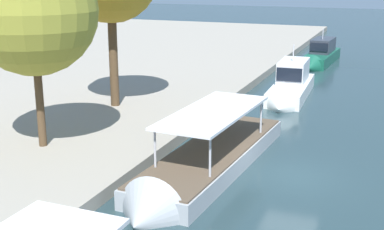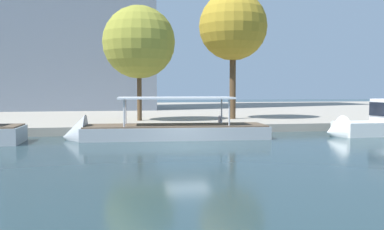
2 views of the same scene
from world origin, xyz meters
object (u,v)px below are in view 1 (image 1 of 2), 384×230
tree_1 (30,10)px  mooring_bollard_0 (180,119)px  motor_yacht_4 (320,57)px  tour_boat_2 (203,168)px  motor_yacht_3 (290,88)px

tree_1 → mooring_bollard_0: bearing=-41.7°
motor_yacht_4 → tour_boat_2: bearing=2.0°
motor_yacht_4 → mooring_bollard_0: size_ratio=14.94×
tour_boat_2 → mooring_bollard_0: tour_boat_2 is taller
mooring_bollard_0 → tour_boat_2: bearing=-147.1°
tour_boat_2 → motor_yacht_4: size_ratio=1.35×
tour_boat_2 → tree_1: tree_1 is taller
motor_yacht_4 → tree_1: size_ratio=1.03×
tour_boat_2 → motor_yacht_3: size_ratio=1.39×
tour_boat_2 → tree_1: (-0.72, 8.23, 6.82)m
mooring_bollard_0 → tree_1: (-5.65, 5.04, 6.19)m
tour_boat_2 → motor_yacht_3: bearing=-179.0°
motor_yacht_3 → mooring_bollard_0: size_ratio=14.49×
motor_yacht_3 → tree_1: 20.11m
tree_1 → motor_yacht_4: bearing=-15.6°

